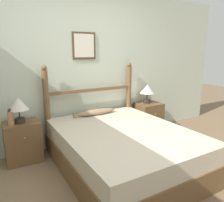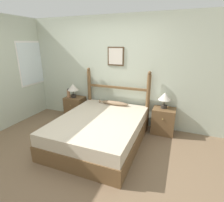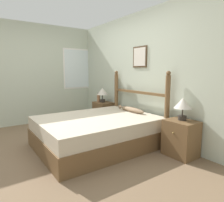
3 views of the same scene
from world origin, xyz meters
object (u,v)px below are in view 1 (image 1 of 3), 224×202
(nightstand_left, at_px, (23,142))
(nightstand_right, at_px, (148,118))
(bottle, at_px, (10,118))
(table_lamp_left, at_px, (19,105))
(table_lamp_right, at_px, (147,90))
(bed, at_px, (123,149))
(fish_pillow, at_px, (96,112))

(nightstand_left, distance_m, nightstand_right, 2.30)
(nightstand_left, xyz_separation_m, bottle, (-0.14, -0.06, 0.40))
(nightstand_left, relative_size, bottle, 2.44)
(nightstand_left, height_order, table_lamp_left, table_lamp_left)
(table_lamp_right, bearing_deg, bed, -141.24)
(bed, bearing_deg, table_lamp_right, 38.76)
(nightstand_right, distance_m, fish_pillow, 1.20)
(table_lamp_left, xyz_separation_m, bottle, (-0.12, -0.04, -0.15))
(nightstand_left, height_order, table_lamp_right, table_lamp_right)
(bottle, bearing_deg, fish_pillow, 0.55)
(nightstand_right, distance_m, table_lamp_left, 2.37)
(bed, bearing_deg, bottle, 147.86)
(fish_pillow, bearing_deg, bottle, -179.45)
(table_lamp_left, bearing_deg, fish_pillow, -1.50)
(nightstand_left, relative_size, nightstand_right, 1.00)
(nightstand_right, relative_size, bottle, 2.44)
(bed, bearing_deg, nightstand_right, 37.08)
(table_lamp_left, distance_m, table_lamp_right, 2.29)
(table_lamp_left, relative_size, bottle, 1.51)
(nightstand_right, relative_size, table_lamp_right, 1.61)
(table_lamp_left, bearing_deg, nightstand_right, 0.47)
(nightstand_left, relative_size, fish_pillow, 0.78)
(table_lamp_left, bearing_deg, bed, -36.12)
(nightstand_left, bearing_deg, bed, -37.08)
(bed, height_order, table_lamp_right, table_lamp_right)
(nightstand_right, bearing_deg, bed, -142.92)
(bed, xyz_separation_m, nightstand_left, (-1.15, 0.87, 0.03))
(table_lamp_left, height_order, table_lamp_right, same)
(bottle, distance_m, fish_pillow, 1.28)
(table_lamp_right, distance_m, bottle, 2.42)
(fish_pillow, bearing_deg, table_lamp_right, 4.32)
(table_lamp_left, height_order, bottle, table_lamp_left)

